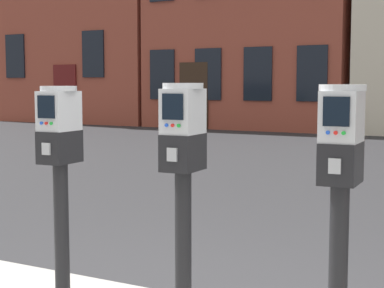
% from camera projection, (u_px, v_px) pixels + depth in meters
% --- Properties ---
extents(parking_meter_near_kerb, '(0.23, 0.26, 1.29)m').
position_uv_depth(parking_meter_near_kerb, '(60.00, 153.00, 3.67)').
color(parking_meter_near_kerb, black).
rests_on(parking_meter_near_kerb, sidewalk_slab).
extents(parking_meter_twin_adjacent, '(0.23, 0.26, 1.31)m').
position_uv_depth(parking_meter_twin_adjacent, '(183.00, 160.00, 3.27)').
color(parking_meter_twin_adjacent, black).
rests_on(parking_meter_twin_adjacent, sidewalk_slab).
extents(parking_meter_end_of_row, '(0.23, 0.26, 1.30)m').
position_uv_depth(parking_meter_end_of_row, '(340.00, 171.00, 2.87)').
color(parking_meter_end_of_row, black).
rests_on(parking_meter_end_of_row, sidewalk_slab).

